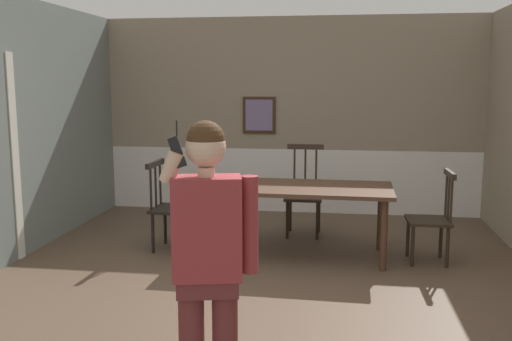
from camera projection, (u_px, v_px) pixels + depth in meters
name	position (u px, v px, depth m)	size (l,w,h in m)	color
ground_plane	(253.00, 305.00, 4.65)	(7.66, 7.66, 0.00)	brown
room_back_partition	(290.00, 120.00, 7.85)	(5.26, 0.17, 2.68)	gray
dining_table	(297.00, 194.00, 5.89)	(1.97, 0.95, 0.74)	#4C3323
chair_near_window	(304.00, 194.00, 6.74)	(0.44, 0.44, 1.07)	#2D2319
chair_by_doorway	(432.00, 218.00, 5.70)	(0.43, 0.43, 0.94)	#2D2319
chair_at_table_head	(172.00, 207.00, 6.15)	(0.49, 0.49, 0.97)	black
person_figure	(209.00, 253.00, 3.01)	(0.51, 0.27, 1.62)	brown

